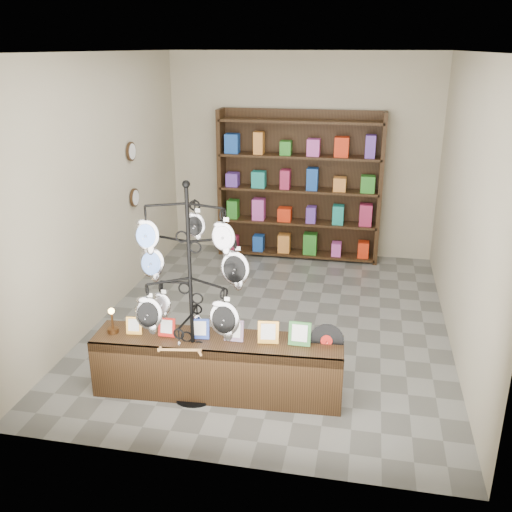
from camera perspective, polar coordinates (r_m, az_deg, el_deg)
The scene contains 6 objects.
ground at distance 6.78m, azimuth 1.64°, elevation -6.51°, with size 5.00×5.00×0.00m, color slate.
room_envelope at distance 6.17m, azimuth 1.81°, elevation 9.01°, with size 5.00×5.00×5.00m.
display_tree at distance 4.93m, azimuth -6.61°, elevation -2.24°, with size 1.04×0.91×2.04m.
front_shelf at distance 5.36m, azimuth -3.82°, elevation -10.89°, with size 2.30×0.60×0.80m.
back_shelving at distance 8.57m, azimuth 4.32°, elevation 6.54°, with size 2.42×0.36×2.20m.
wall_clocks at distance 7.55m, azimuth -12.21°, elevation 7.94°, with size 0.03×0.24×0.84m.
Camera 1 is at (1.00, -5.97, 3.05)m, focal length 40.00 mm.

